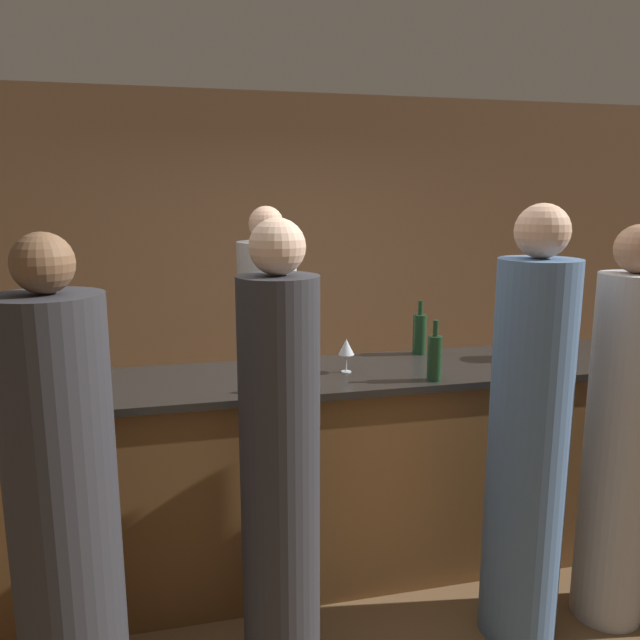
% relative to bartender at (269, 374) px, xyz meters
% --- Properties ---
extents(ground_plane, '(14.00, 14.00, 0.00)m').
position_rel_bartender_xyz_m(ground_plane, '(0.29, -0.73, -0.88)').
color(ground_plane, brown).
extents(back_wall, '(8.00, 0.06, 2.80)m').
position_rel_bartender_xyz_m(back_wall, '(0.29, 1.67, 0.52)').
color(back_wall, brown).
rests_on(back_wall, ground_plane).
extents(bar_counter, '(3.57, 0.67, 1.08)m').
position_rel_bartender_xyz_m(bar_counter, '(0.29, -0.73, -0.34)').
color(bar_counter, brown).
rests_on(bar_counter, ground_plane).
extents(bartender, '(0.35, 0.35, 1.90)m').
position_rel_bartender_xyz_m(bartender, '(0.00, 0.00, 0.00)').
color(bartender, '#B2B2B7').
rests_on(bartender, ground_plane).
extents(guest_1, '(0.34, 0.34, 1.92)m').
position_rel_bartender_xyz_m(guest_1, '(0.91, -1.39, 0.02)').
color(guest_1, '#4C6B93').
rests_on(guest_1, ground_plane).
extents(guest_2, '(0.37, 0.37, 1.84)m').
position_rel_bartender_xyz_m(guest_2, '(-0.96, -1.49, -0.03)').
color(guest_2, '#2D2D33').
rests_on(guest_2, ground_plane).
extents(guest_3, '(0.31, 0.31, 1.84)m').
position_rel_bartender_xyz_m(guest_3, '(1.38, -1.39, -0.02)').
color(guest_3, '#B2B2B7').
rests_on(guest_3, ground_plane).
extents(guest_4, '(0.32, 0.32, 1.87)m').
position_rel_bartender_xyz_m(guest_4, '(-0.17, -1.38, -0.00)').
color(guest_4, '#2D2D33').
rests_on(guest_4, ground_plane).
extents(wine_bottle_0, '(0.07, 0.07, 0.29)m').
position_rel_bartender_xyz_m(wine_bottle_0, '(0.65, -0.98, 0.31)').
color(wine_bottle_0, '#19381E').
rests_on(wine_bottle_0, bar_counter).
extents(wine_bottle_1, '(0.07, 0.07, 0.29)m').
position_rel_bartender_xyz_m(wine_bottle_1, '(-1.14, -0.81, 0.31)').
color(wine_bottle_1, black).
rests_on(wine_bottle_1, bar_counter).
extents(wine_bottle_2, '(0.08, 0.08, 0.30)m').
position_rel_bartender_xyz_m(wine_bottle_2, '(0.78, -0.48, 0.32)').
color(wine_bottle_2, '#19381E').
rests_on(wine_bottle_2, bar_counter).
extents(ice_bucket, '(0.15, 0.15, 0.17)m').
position_rel_bartender_xyz_m(ice_bucket, '(1.24, -0.70, 0.28)').
color(ice_bucket, '#9E9993').
rests_on(ice_bucket, bar_counter).
extents(wine_glass_0, '(0.08, 0.08, 0.17)m').
position_rel_bartender_xyz_m(wine_glass_0, '(0.28, -0.74, 0.33)').
color(wine_glass_0, silver).
rests_on(wine_glass_0, bar_counter).
extents(wine_glass_1, '(0.07, 0.07, 0.17)m').
position_rel_bartender_xyz_m(wine_glass_1, '(-0.11, -0.98, 0.33)').
color(wine_glass_1, silver).
rests_on(wine_glass_1, bar_counter).
extents(wine_glass_2, '(0.08, 0.08, 0.17)m').
position_rel_bartender_xyz_m(wine_glass_2, '(-1.00, -0.80, 0.33)').
color(wine_glass_2, silver).
rests_on(wine_glass_2, bar_counter).
extents(wine_glass_3, '(0.08, 0.08, 0.15)m').
position_rel_bartender_xyz_m(wine_glass_3, '(-0.88, -0.91, 0.31)').
color(wine_glass_3, silver).
rests_on(wine_glass_3, bar_counter).
extents(wine_glass_4, '(0.07, 0.07, 0.16)m').
position_rel_bartender_xyz_m(wine_glass_4, '(-1.18, -0.95, 0.32)').
color(wine_glass_4, silver).
rests_on(wine_glass_4, bar_counter).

